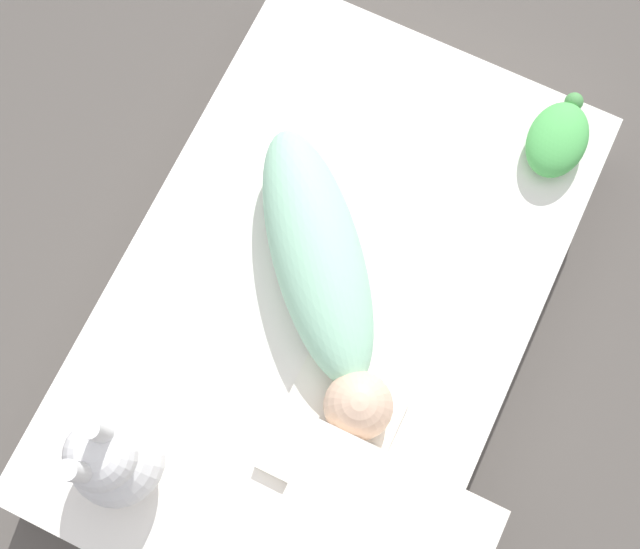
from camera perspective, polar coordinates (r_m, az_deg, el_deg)
ground_plane at (r=1.89m, az=0.17°, el=-3.10°), size 12.00×12.00×0.00m
bed_mattress at (r=1.79m, az=0.18°, el=-2.39°), size 1.18×0.76×0.22m
burp_cloth at (r=1.63m, az=0.83°, el=-10.09°), size 0.23×0.20×0.02m
swaddled_baby at (r=1.62m, az=0.20°, el=-0.13°), size 0.53×0.47×0.13m
bunny_plush at (r=1.55m, az=-13.15°, el=-11.35°), size 0.16×0.16×0.34m
turtle_plush at (r=1.80m, az=14.99°, el=8.42°), size 0.19×0.11×0.07m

